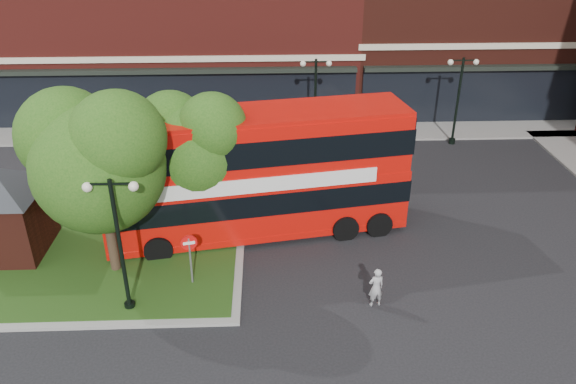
{
  "coord_description": "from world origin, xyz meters",
  "views": [
    {
      "loc": [
        -0.66,
        -15.27,
        12.52
      ],
      "look_at": [
        0.12,
        4.92,
        2.0
      ],
      "focal_mm": 35.0,
      "sensor_mm": 36.0,
      "label": 1
    }
  ],
  "objects_px": {
    "car_silver": "(169,127)",
    "car_white": "(345,128)",
    "woman": "(376,287)",
    "bus": "(257,166)"
  },
  "relations": [
    {
      "from": "car_silver",
      "to": "car_white",
      "type": "distance_m",
      "value": 10.37
    },
    {
      "from": "bus",
      "to": "woman",
      "type": "xyz_separation_m",
      "value": [
        4.09,
        -5.11,
        -2.31
      ]
    },
    {
      "from": "woman",
      "to": "car_white",
      "type": "bearing_deg",
      "value": -106.31
    },
    {
      "from": "car_white",
      "to": "car_silver",
      "type": "bearing_deg",
      "value": 87.89
    },
    {
      "from": "car_silver",
      "to": "car_white",
      "type": "xyz_separation_m",
      "value": [
        10.35,
        -0.6,
        0.02
      ]
    },
    {
      "from": "woman",
      "to": "car_silver",
      "type": "bearing_deg",
      "value": -72.15
    },
    {
      "from": "woman",
      "to": "car_silver",
      "type": "xyz_separation_m",
      "value": [
        -9.42,
        15.88,
        -0.05
      ]
    },
    {
      "from": "car_silver",
      "to": "woman",
      "type": "bearing_deg",
      "value": -154.06
    },
    {
      "from": "woman",
      "to": "car_white",
      "type": "xyz_separation_m",
      "value": [
        0.93,
        15.28,
        -0.03
      ]
    },
    {
      "from": "woman",
      "to": "car_white",
      "type": "height_order",
      "value": "woman"
    }
  ]
}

